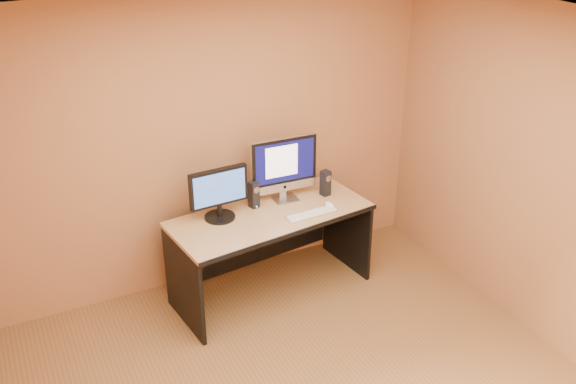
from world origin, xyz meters
The scene contains 11 objects.
walls centered at (0.00, 0.00, 1.30)m, with size 4.00×4.00×2.60m, color #8F5E39, non-canonical shape.
ceiling centered at (0.00, 0.00, 2.60)m, with size 4.00×4.00×0.00m, color white.
desk centered at (0.31, 1.49, 0.40)m, with size 1.71×0.75×0.79m, color tan, non-canonical shape.
imac centered at (0.54, 1.67, 1.08)m, with size 0.61×0.22×0.59m, color #B4B4B8, non-canonical shape.
second_monitor centered at (-0.10, 1.61, 1.01)m, with size 0.51×0.26×0.45m, color black, non-canonical shape.
speaker_left centered at (0.24, 1.66, 0.91)m, with size 0.07×0.08×0.23m, color black, non-canonical shape.
speaker_right centered at (0.90, 1.59, 0.91)m, with size 0.07×0.08×0.23m, color black, non-canonical shape.
keyboard centered at (0.62, 1.32, 0.80)m, with size 0.46×0.12×0.02m, color silver.
mouse centered at (0.83, 1.38, 0.81)m, with size 0.06×0.11×0.04m, color white.
cable_a centered at (0.60, 1.78, 0.79)m, with size 0.01×0.01×0.23m, color black.
cable_b centered at (0.56, 1.80, 0.79)m, with size 0.01×0.01×0.19m, color black.
Camera 1 is at (-1.68, -2.86, 3.39)m, focal length 40.00 mm.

